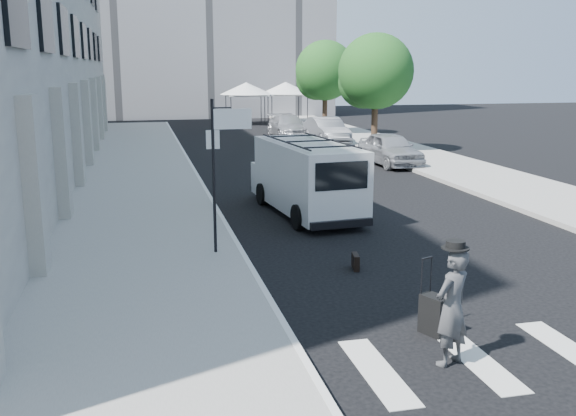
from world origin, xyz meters
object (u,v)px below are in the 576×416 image
parked_car_a (390,149)px  parked_car_c (288,126)px  cargo_van (306,177)px  parked_car_b (327,130)px  businessman (452,307)px  suitcase (434,315)px  briefcase (355,262)px

parked_car_a → parked_car_c: 12.57m
parked_car_a → parked_car_c: (-1.80, 12.44, -0.04)m
parked_car_a → parked_car_c: size_ratio=0.90×
cargo_van → parked_car_a: 10.56m
cargo_van → parked_car_b: bearing=65.8°
businessman → cargo_van: cargo_van is taller
parked_car_a → parked_car_c: bearing=95.5°
suitcase → parked_car_b: 27.14m
suitcase → parked_car_c: size_ratio=0.26×
briefcase → parked_car_c: size_ratio=0.09×
parked_car_b → suitcase: bearing=-104.3°
suitcase → briefcase: bearing=67.9°
businessman → suitcase: (0.26, 1.06, -0.55)m
parked_car_a → parked_car_b: 8.70m
briefcase → parked_car_b: size_ratio=0.10×
businessman → briefcase: 4.72m
suitcase → parked_car_c: (4.60, 30.20, 0.36)m
parked_car_b → cargo_van: bearing=-110.0°
briefcase → parked_car_a: parked_car_a is taller
cargo_van → parked_car_b: cargo_van is taller
businessman → parked_car_b: 28.22m
briefcase → parked_car_c: (4.72, 26.60, 0.53)m
suitcase → cargo_van: bearing=64.6°
suitcase → parked_car_a: 18.89m
businessman → parked_car_a: size_ratio=0.41×
cargo_van → parked_car_a: cargo_van is taller
businessman → cargo_van: 10.29m
parked_car_a → parked_car_b: (-0.40, 8.70, 0.02)m
businessman → briefcase: businessman is taller
parked_car_c → parked_car_a: bearing=-82.6°
suitcase → cargo_van: (0.22, 9.21, 0.78)m
parked_car_b → businessman: bearing=-104.3°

